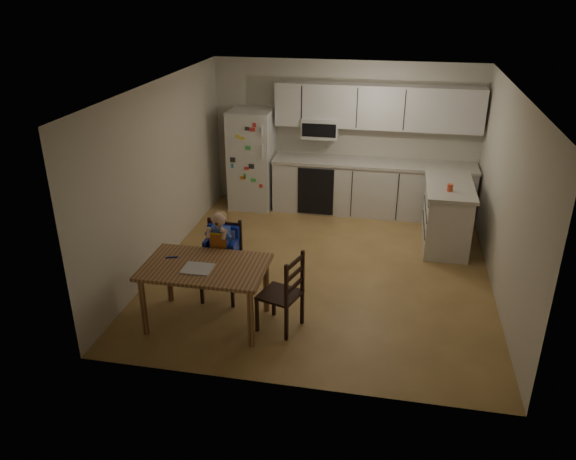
# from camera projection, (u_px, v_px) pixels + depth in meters

# --- Properties ---
(room) EXTENTS (4.52, 5.01, 2.51)m
(room) POSITION_uv_depth(u_px,v_px,m) (330.00, 173.00, 7.73)
(room) COLOR olive
(room) RESTS_ON ground
(refrigerator) EXTENTS (0.72, 0.70, 1.70)m
(refrigerator) POSITION_uv_depth(u_px,v_px,m) (252.00, 159.00, 9.66)
(refrigerator) COLOR silver
(refrigerator) RESTS_ON ground
(kitchen_run) EXTENTS (3.37, 0.62, 2.15)m
(kitchen_run) POSITION_uv_depth(u_px,v_px,m) (372.00, 163.00, 9.37)
(kitchen_run) COLOR silver
(kitchen_run) RESTS_ON ground
(kitchen_island) EXTENTS (0.68, 1.30, 0.96)m
(kitchen_island) POSITION_uv_depth(u_px,v_px,m) (447.00, 215.00, 8.32)
(kitchen_island) COLOR silver
(kitchen_island) RESTS_ON ground
(red_cup) EXTENTS (0.08, 0.08, 0.10)m
(red_cup) POSITION_uv_depth(u_px,v_px,m) (450.00, 188.00, 7.89)
(red_cup) COLOR #E04826
(red_cup) RESTS_ON kitchen_island
(dining_table) EXTENTS (1.39, 0.90, 0.75)m
(dining_table) POSITION_uv_depth(u_px,v_px,m) (205.00, 273.00, 6.35)
(dining_table) COLOR brown
(dining_table) RESTS_ON ground
(napkin) EXTENTS (0.33, 0.28, 0.01)m
(napkin) POSITION_uv_depth(u_px,v_px,m) (198.00, 269.00, 6.23)
(napkin) COLOR silver
(napkin) RESTS_ON dining_table
(toddler_spoon) EXTENTS (0.12, 0.06, 0.02)m
(toddler_spoon) POSITION_uv_depth(u_px,v_px,m) (171.00, 257.00, 6.48)
(toddler_spoon) COLOR #1126A8
(toddler_spoon) RESTS_ON dining_table
(chair_booster) EXTENTS (0.45, 0.45, 1.17)m
(chair_booster) POSITION_uv_depth(u_px,v_px,m) (222.00, 245.00, 6.88)
(chair_booster) COLOR black
(chair_booster) RESTS_ON ground
(chair_side) EXTENTS (0.53, 0.53, 0.95)m
(chair_side) POSITION_uv_depth(u_px,v_px,m) (287.00, 289.00, 6.25)
(chair_side) COLOR black
(chair_side) RESTS_ON ground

